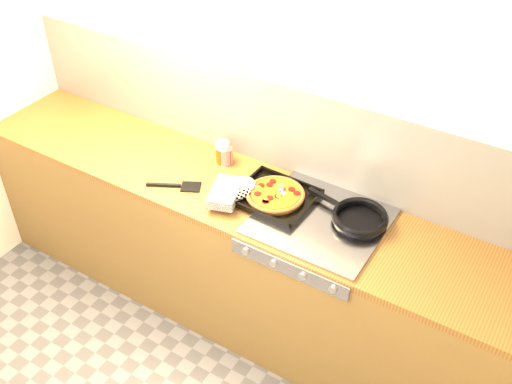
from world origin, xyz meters
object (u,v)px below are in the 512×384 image
Objects in this scene: pizza_on_tray at (262,194)px; frying_pan at (359,218)px; juice_glass at (222,152)px; tomato_can at (226,156)px.

frying_pan is at bearing 10.36° from pizza_on_tray.
juice_glass is at bearing 154.20° from pizza_on_tray.
pizza_on_tray is at bearing -25.80° from juice_glass.
frying_pan is at bearing -5.63° from juice_glass.
pizza_on_tray is at bearing -169.64° from frying_pan.
frying_pan is (0.48, 0.09, -0.00)m from pizza_on_tray.
pizza_on_tray is 3.99× the size of juice_glass.
frying_pan is at bearing -5.71° from tomato_can.
juice_glass is (-0.84, 0.08, 0.03)m from frying_pan.
pizza_on_tray is 0.37m from tomato_can.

